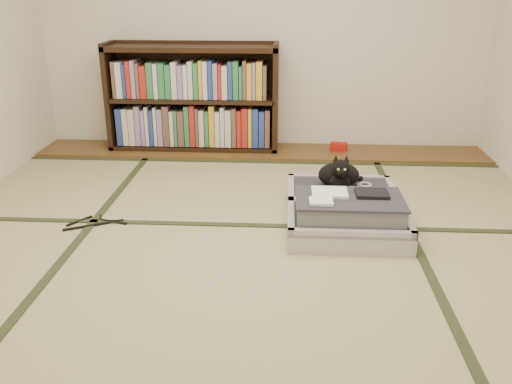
{
  "coord_description": "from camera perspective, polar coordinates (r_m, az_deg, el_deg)",
  "views": [
    {
      "loc": [
        0.23,
        -2.71,
        1.44
      ],
      "look_at": [
        0.05,
        0.35,
        0.25
      ],
      "focal_mm": 38.0,
      "sensor_mm": 36.0,
      "label": 1
    }
  ],
  "objects": [
    {
      "name": "cable_coil",
      "position": [
        3.77,
        11.38,
        0.7
      ],
      "size": [
        0.1,
        0.1,
        0.02
      ],
      "color": "white",
      "rests_on": "suitcase"
    },
    {
      "name": "floor",
      "position": [
        3.08,
        -1.33,
        -6.68
      ],
      "size": [
        4.5,
        4.5,
        0.0
      ],
      "primitive_type": "plane",
      "color": "tan",
      "rests_on": "ground"
    },
    {
      "name": "hanger",
      "position": [
        3.61,
        -16.56,
        -3.15
      ],
      "size": [
        0.38,
        0.26,
        0.01
      ],
      "color": "black",
      "rests_on": "floor"
    },
    {
      "name": "red_item",
      "position": [
        4.96,
        8.68,
        4.73
      ],
      "size": [
        0.17,
        0.12,
        0.07
      ],
      "primitive_type": "cube",
      "rotation": [
        0.0,
        0.0,
        -0.21
      ],
      "color": "#AB150D",
      "rests_on": "wood_strip"
    },
    {
      "name": "tatami_borders",
      "position": [
        3.52,
        -0.67,
        -2.87
      ],
      "size": [
        4.0,
        4.5,
        0.01
      ],
      "color": "#2D381E",
      "rests_on": "ground"
    },
    {
      "name": "cat",
      "position": [
        3.68,
        8.77,
        1.82
      ],
      "size": [
        0.32,
        0.32,
        0.26
      ],
      "color": "black",
      "rests_on": "suitcase"
    },
    {
      "name": "suitcase",
      "position": [
        3.46,
        9.34,
        -1.89
      ],
      "size": [
        0.72,
        0.96,
        0.28
      ],
      "color": "silver",
      "rests_on": "floor"
    },
    {
      "name": "bookcase",
      "position": [
        4.96,
        -6.63,
        9.53
      ],
      "size": [
        1.52,
        0.35,
        0.98
      ],
      "color": "black",
      "rests_on": "wood_strip"
    },
    {
      "name": "wood_strip",
      "position": [
        4.93,
        0.56,
        4.32
      ],
      "size": [
        4.0,
        0.5,
        0.02
      ],
      "primitive_type": "cube",
      "color": "brown",
      "rests_on": "ground"
    }
  ]
}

